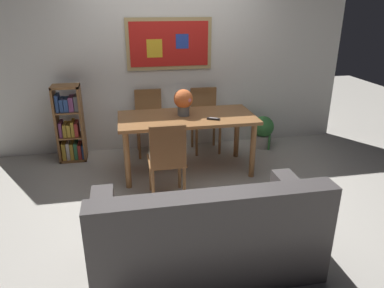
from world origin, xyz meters
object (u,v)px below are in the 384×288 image
Objects in this scene: dining_table at (187,123)px; bookshelf at (70,127)px; potted_ivy at (263,131)px; flower_vase at (183,101)px; dining_chair_far_left at (149,117)px; dining_chair_far_right at (205,114)px; leather_couch at (206,236)px; dining_chair_near_left at (167,155)px; tv_remote at (213,119)px.

bookshelf is (-1.50, 0.66, -0.17)m from dining_table.
flower_vase is at bearing -157.00° from potted_ivy.
potted_ivy is (1.69, -0.15, -0.28)m from dining_chair_far_left.
dining_chair_far_left is 0.89m from flower_vase.
dining_chair_far_right is 0.93m from potted_ivy.
dining_table reaches higher than potted_ivy.
leather_couch is (-0.18, -1.87, -0.34)m from dining_table.
flower_vase reaches higher than dining_table.
flower_vase is (-1.31, -0.55, 0.68)m from potted_ivy.
leather_couch is at bearing -94.48° from flower_vase.
dining_table is 1.65m from bookshelf.
bookshelf is at bearing -175.52° from dining_chair_far_left.
dining_chair_near_left is 0.90m from flower_vase.
bookshelf is 6.64× the size of tv_remote.
dining_chair_far_left is 1.00× the size of dining_chair_far_right.
flower_vase reaches higher than dining_chair_far_left.
dining_chair_far_right reaches higher than dining_table.
tv_remote is at bearing -140.81° from potted_ivy.
leather_couch is at bearing -102.58° from dining_chair_far_right.
flower_vase is at bearing -122.80° from dining_chair_far_right.
dining_chair_far_right is at bearing 62.39° from dining_chair_near_left.
dining_chair_far_left and dining_chair_far_right have the same top height.
flower_vase is at bearing 85.52° from leather_couch.
dining_table is 0.94× the size of leather_couch.
leather_couch reaches higher than potted_ivy.
dining_table is 5.13× the size of flower_vase.
leather_couch is (-0.57, -2.57, -0.23)m from dining_chair_far_right.
dining_chair_far_left is at bearing 119.30° from dining_table.
flower_vase is at bearing 142.76° from tv_remote.
dining_chair_near_left is 0.86× the size of bookshelf.
bookshelf is at bearing 130.47° from dining_chair_near_left.
bookshelf is at bearing 178.71° from potted_ivy.
dining_table is 1.91m from leather_couch.
tv_remote is (1.79, -0.86, 0.28)m from bookshelf.
potted_ivy is at bearing -6.64° from dining_chair_far_right.
dining_chair_far_right is at bearing 83.71° from tv_remote.
tv_remote is at bearing -25.73° from bookshelf.
leather_couch is 11.34× the size of tv_remote.
tv_remote is (0.63, 0.50, 0.22)m from dining_chair_near_left.
tv_remote is at bearing 38.08° from dining_chair_near_left.
dining_chair_near_left is at bearing -141.92° from tv_remote.
flower_vase reaches higher than dining_chair_near_left.
bookshelf reaches higher than dining_chair_far_left.
flower_vase is (1.47, -0.62, 0.45)m from bookshelf.
potted_ivy is (1.61, 1.30, -0.28)m from dining_chair_near_left.
leather_couch is at bearing -95.65° from dining_table.
bookshelf is 1.66m from flower_vase.
leather_couch is (0.16, -1.17, -0.23)m from dining_chair_near_left.
tv_remote is (0.71, -0.95, 0.22)m from dining_chair_far_left.
tv_remote is (0.32, -0.25, -0.18)m from flower_vase.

